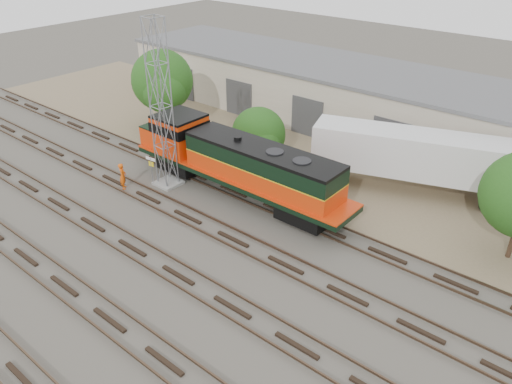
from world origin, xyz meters
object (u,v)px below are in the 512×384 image
Objects in this scene: locomotive at (235,162)px; signal_tower at (161,109)px; worker at (123,176)px; semi_trailer at (422,157)px.

signal_tower is (-4.68, -2.16, 3.30)m from locomotive.
worker is (-6.67, -4.63, -1.47)m from locomotive.
locomotive is 9.09× the size of worker.
worker is at bearing -128.73° from signal_tower.
worker is at bearing -160.87° from semi_trailer.
signal_tower reaches higher than locomotive.
semi_trailer is (14.52, 10.54, -2.99)m from signal_tower.
semi_trailer reaches higher than worker.
locomotive is 1.24× the size of semi_trailer.
locomotive is 12.92m from semi_trailer.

